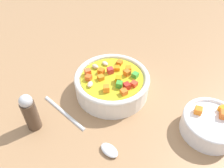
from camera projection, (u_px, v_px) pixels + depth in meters
ground_plane at (112, 94)px, 54.37cm from camera, size 140.00×140.00×2.00cm
soup_bowl_main at (112, 83)px, 51.74cm from camera, size 17.20×17.20×6.08cm
spoon at (85, 130)px, 45.16cm from camera, size 19.50×13.51×1.03cm
side_bowl_small at (210, 124)px, 44.02cm from camera, size 11.33×11.33×5.08cm
pepper_shaker at (30, 112)px, 43.34cm from camera, size 2.84×2.84×8.96cm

